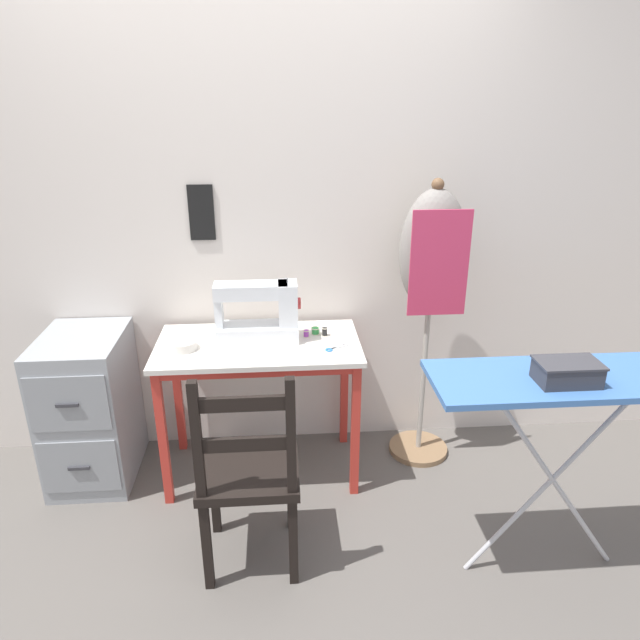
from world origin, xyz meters
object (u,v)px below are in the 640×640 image
thread_spool_near_machine (306,333)px  dress_form (432,266)px  thread_spool_mid_table (315,331)px  storage_box (567,372)px  filing_cabinet (90,408)px  fabric_bowl (182,345)px  wooden_chair (249,474)px  scissors (333,348)px  thread_spool_far_edge (325,332)px  sewing_machine (261,314)px  ironing_board (569,388)px

thread_spool_near_machine → dress_form: size_ratio=0.02×
thread_spool_mid_table → storage_box: bearing=-46.8°
thread_spool_near_machine → filing_cabinet: bearing=-179.3°
fabric_bowl → wooden_chair: (0.32, -0.59, -0.31)m
scissors → thread_spool_far_edge: thread_spool_far_edge is taller
scissors → dress_form: size_ratio=0.08×
scissors → thread_spool_near_machine: 0.20m
sewing_machine → scissors: bearing=-22.0°
sewing_machine → fabric_bowl: sewing_machine is taller
sewing_machine → dress_form: dress_form is taller
dress_form → wooden_chair: bearing=-140.8°
ironing_board → storage_box: size_ratio=4.64×
thread_spool_mid_table → dress_form: size_ratio=0.03×
fabric_bowl → ironing_board: (1.52, -0.71, 0.09)m
thread_spool_near_machine → dress_form: (0.62, 0.04, 0.32)m
wooden_chair → dress_form: 1.32m
thread_spool_far_edge → storage_box: bearing=-47.6°
thread_spool_far_edge → sewing_machine: bearing=-175.4°
sewing_machine → filing_cabinet: (-0.88, 0.01, -0.48)m
wooden_chair → fabric_bowl: bearing=118.5°
fabric_bowl → storage_box: size_ratio=0.60×
filing_cabinet → thread_spool_mid_table: bearing=2.2°
thread_spool_mid_table → filing_cabinet: bearing=-177.8°
sewing_machine → thread_spool_mid_table: size_ratio=9.17×
ironing_board → dress_form: bearing=110.0°
wooden_chair → filing_cabinet: size_ratio=1.21×
scissors → ironing_board: 1.05m
filing_cabinet → thread_spool_near_machine: bearing=0.7°
filing_cabinet → wooden_chair: bearing=-39.5°
wooden_chair → ironing_board: 1.27m
fabric_bowl → thread_spool_far_edge: (0.68, 0.11, -0.00)m
thread_spool_near_machine → ironing_board: 1.24m
thread_spool_mid_table → ironing_board: 1.22m
wooden_chair → ironing_board: (1.20, -0.12, 0.40)m
scissors → filing_cabinet: (-1.21, 0.14, -0.35)m
filing_cabinet → storage_box: bearing=-23.2°
storage_box → scissors: bearing=137.3°
ironing_board → scissors: bearing=141.1°
dress_form → thread_spool_far_edge: bearing=-176.5°
thread_spool_mid_table → filing_cabinet: filing_cabinet is taller
wooden_chair → storage_box: (1.16, -0.17, 0.50)m
scissors → wooden_chair: bearing=-126.1°
thread_spool_near_machine → storage_box: (0.88, -0.86, 0.19)m
fabric_bowl → filing_cabinet: size_ratio=0.17×
dress_form → storage_box: bearing=-73.7°
fabric_bowl → wooden_chair: wooden_chair is taller
fabric_bowl → thread_spool_near_machine: fabric_bowl is taller
wooden_chair → storage_box: 1.27m
fabric_bowl → scissors: fabric_bowl is taller
filing_cabinet → dress_form: bearing=1.7°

